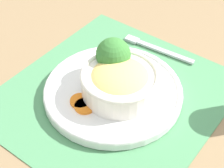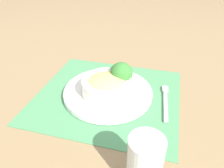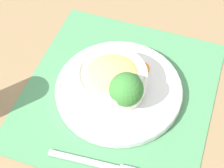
% 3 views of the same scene
% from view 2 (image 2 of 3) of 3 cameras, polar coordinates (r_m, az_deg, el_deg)
% --- Properties ---
extents(ground_plane, '(4.00, 4.00, 0.00)m').
position_cam_2_polar(ground_plane, '(0.73, -1.07, -2.99)').
color(ground_plane, '#8C704C').
extents(placemat, '(0.50, 0.47, 0.00)m').
position_cam_2_polar(placemat, '(0.73, -1.08, -2.87)').
color(placemat, '#4C8C59').
rests_on(placemat, ground_plane).
extents(plate, '(0.29, 0.29, 0.02)m').
position_cam_2_polar(plate, '(0.72, -1.09, -2.02)').
color(plate, white).
rests_on(plate, placemat).
extents(bowl, '(0.16, 0.16, 0.06)m').
position_cam_2_polar(bowl, '(0.69, -1.56, -0.29)').
color(bowl, silver).
rests_on(bowl, plate).
extents(broccoli_floret, '(0.07, 0.07, 0.09)m').
position_cam_2_polar(broccoli_floret, '(0.71, 2.42, 2.76)').
color(broccoli_floret, '#759E51').
rests_on(broccoli_floret, plate).
extents(carrot_slice_near, '(0.04, 0.04, 0.01)m').
position_cam_2_polar(carrot_slice_near, '(0.76, -5.46, 0.56)').
color(carrot_slice_near, orange).
rests_on(carrot_slice_near, plate).
extents(carrot_slice_middle, '(0.04, 0.04, 0.01)m').
position_cam_2_polar(carrot_slice_middle, '(0.75, -6.26, -0.04)').
color(carrot_slice_middle, orange).
rests_on(carrot_slice_middle, plate).
extents(water_glass, '(0.07, 0.07, 0.13)m').
position_cam_2_polar(water_glass, '(0.47, 8.43, -20.30)').
color(water_glass, silver).
rests_on(water_glass, ground_plane).
extents(fork, '(0.02, 0.18, 0.01)m').
position_cam_2_polar(fork, '(0.73, 13.78, -3.77)').
color(fork, '#B7B7BC').
rests_on(fork, placemat).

